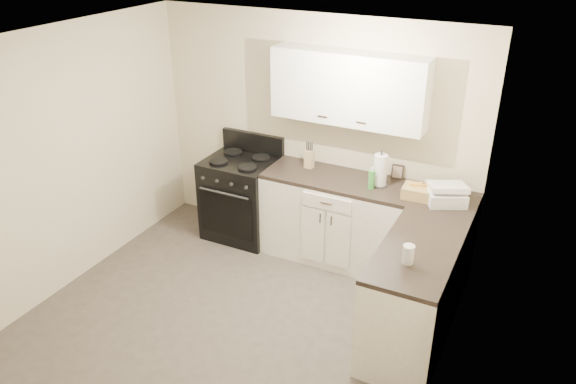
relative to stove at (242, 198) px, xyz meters
The scene contains 21 objects.
floor 1.71m from the stove, 63.59° to the right, with size 3.60×3.60×0.00m, color #473F38.
ceiling 2.62m from the stove, 63.59° to the right, with size 3.60×3.60×0.00m, color white.
wall_back 1.13m from the stove, 23.93° to the left, with size 3.60×3.60×0.00m, color beige.
wall_right 3.04m from the stove, 30.22° to the right, with size 3.60×3.60×0.00m, color beige.
wall_left 1.98m from the stove, 125.90° to the right, with size 3.60×3.60×0.00m, color beige.
wall_front 3.45m from the stove, 77.39° to the right, with size 3.60×3.60×0.00m, color beige.
base_cabinets_back 1.16m from the stove, ahead, with size 1.55×0.60×0.90m, color silver.
base_cabinets_right 2.32m from the stove, 15.64° to the right, with size 0.60×1.90×0.90m, color silver.
countertop_back 1.25m from the stove, ahead, with size 1.55×0.60×0.04m, color black.
countertop_right 2.36m from the stove, 15.64° to the right, with size 0.60×1.90×0.04m, color black.
upper_cabinets 1.81m from the stove, ahead, with size 1.55×0.30×0.70m, color white.
stove is the anchor object (origin of this frame).
knife_block 0.97m from the stove, ahead, with size 0.09×0.08×0.19m, color tan.
paper_towel 1.70m from the stove, ahead, with size 0.13×0.13×0.32m, color white.
soap_bottle 1.63m from the stove, ahead, with size 0.06×0.06×0.19m, color green.
picture_frame 1.80m from the stove, ahead, with size 0.12×0.02×0.15m, color black.
wicker_basket 2.08m from the stove, ahead, with size 0.33×0.22×0.11m, color tan.
countertop_grill 2.30m from the stove, ahead, with size 0.34×0.32×0.12m, color white.
glass_jar 2.56m from the stove, 28.12° to the right, with size 0.09×0.09×0.15m, color silver.
oven_mitt_near 2.32m from the stove, 34.50° to the right, with size 0.02×0.14×0.25m, color black.
oven_mitt_far 2.18m from the stove, 28.65° to the right, with size 0.02×0.13×0.22m, color black.
Camera 1 is at (2.27, -3.36, 3.34)m, focal length 35.00 mm.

